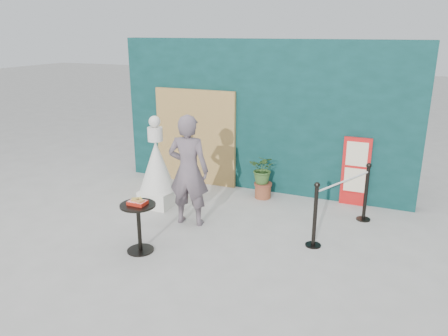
% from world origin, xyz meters
% --- Properties ---
extents(ground, '(60.00, 60.00, 0.00)m').
position_xyz_m(ground, '(0.00, 0.00, 0.00)').
color(ground, '#ADAAA5').
rests_on(ground, ground).
extents(back_wall, '(6.00, 0.30, 3.00)m').
position_xyz_m(back_wall, '(0.00, 3.15, 1.50)').
color(back_wall, '#0A2E2D').
rests_on(back_wall, ground).
extents(bamboo_fence, '(1.80, 0.08, 2.00)m').
position_xyz_m(bamboo_fence, '(-1.40, 2.94, 1.00)').
color(bamboo_fence, tan).
rests_on(bamboo_fence, ground).
extents(woman, '(0.74, 0.54, 1.88)m').
position_xyz_m(woman, '(-0.56, 1.01, 0.94)').
color(woman, '#66585F').
rests_on(woman, ground).
extents(menu_board, '(0.50, 0.07, 1.30)m').
position_xyz_m(menu_board, '(1.90, 2.95, 0.65)').
color(menu_board, red).
rests_on(menu_board, ground).
extents(statue, '(0.67, 0.67, 1.71)m').
position_xyz_m(statue, '(-1.46, 1.48, 0.70)').
color(statue, silver).
rests_on(statue, ground).
extents(cafe_table, '(0.52, 0.52, 0.75)m').
position_xyz_m(cafe_table, '(-0.78, -0.16, 0.50)').
color(cafe_table, black).
rests_on(cafe_table, ground).
extents(food_basket, '(0.26, 0.19, 0.11)m').
position_xyz_m(food_basket, '(-0.78, -0.16, 0.79)').
color(food_basket, '#AD2012').
rests_on(food_basket, cafe_table).
extents(planter, '(0.52, 0.45, 0.88)m').
position_xyz_m(planter, '(0.22, 2.62, 0.51)').
color(planter, brown).
rests_on(planter, ground).
extents(stanchion_barrier, '(0.84, 1.54, 1.03)m').
position_xyz_m(stanchion_barrier, '(1.87, 1.66, 0.49)').
color(stanchion_barrier, black).
rests_on(stanchion_barrier, ground).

